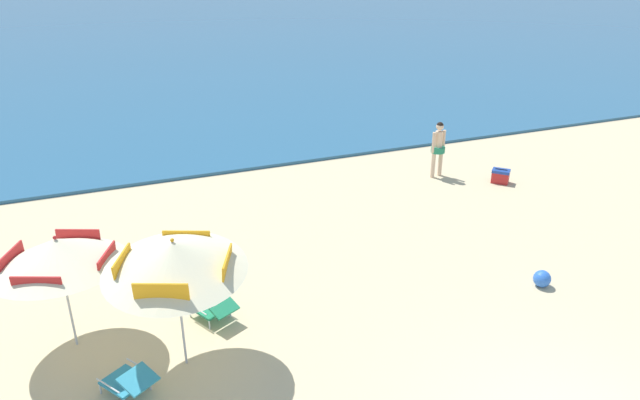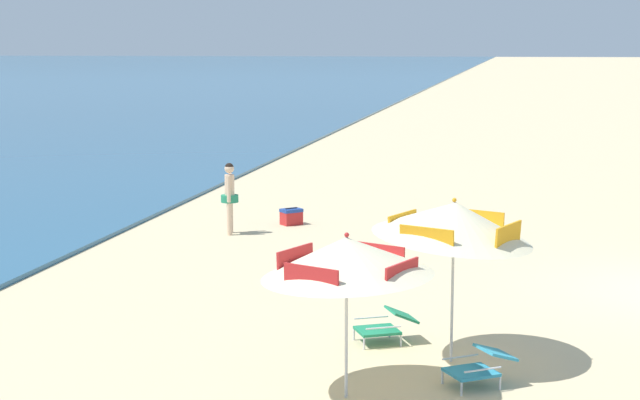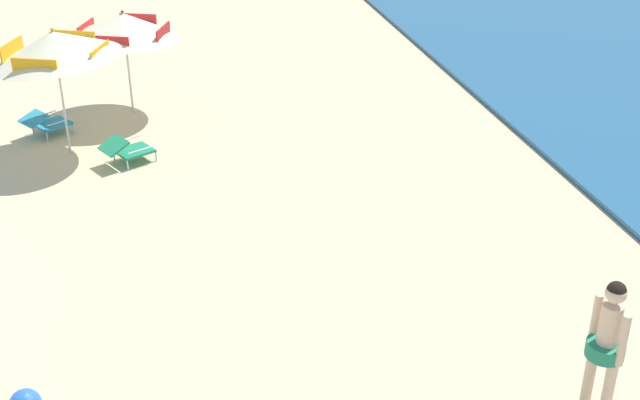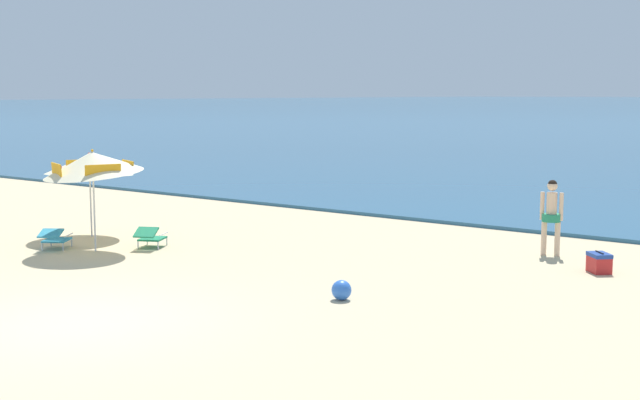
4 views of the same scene
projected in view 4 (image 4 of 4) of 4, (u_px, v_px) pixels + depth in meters
The scene contains 8 objects.
ground_plane at pixel (85, 321), 13.21m from camera, with size 800.00×800.00×0.00m, color #D1BA8E.
beach_umbrella_striped_main at pixel (93, 163), 18.81m from camera, with size 2.68×2.71×2.38m.
beach_umbrella_striped_second at pixel (89, 165), 20.79m from camera, with size 2.52×2.54×2.12m.
lounge_chair_under_umbrella at pixel (55, 238), 19.23m from camera, with size 0.91×1.00×0.50m.
lounge_chair_beside_umbrella at pixel (150, 236), 19.42m from camera, with size 0.87×1.02×0.51m.
person_standing_near_shore at pixel (552, 212), 18.45m from camera, with size 0.49×0.41×1.69m.
cooler_box at pixel (599, 263), 16.77m from camera, with size 0.60×0.60×0.43m.
beach_ball at pixel (341, 290), 14.55m from camera, with size 0.35×0.35×0.35m, color blue.
Camera 4 is at (10.69, -8.06, 3.57)m, focal length 47.00 mm.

